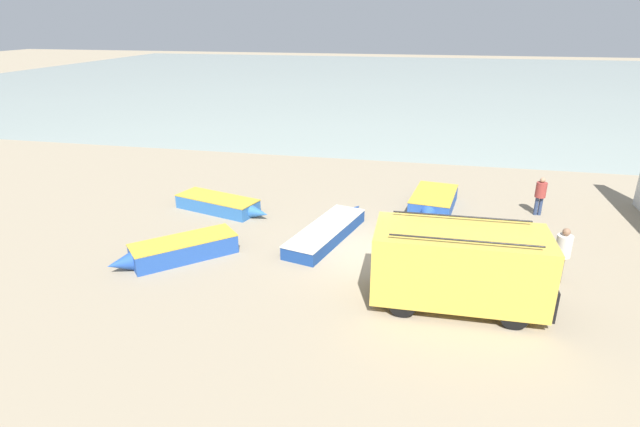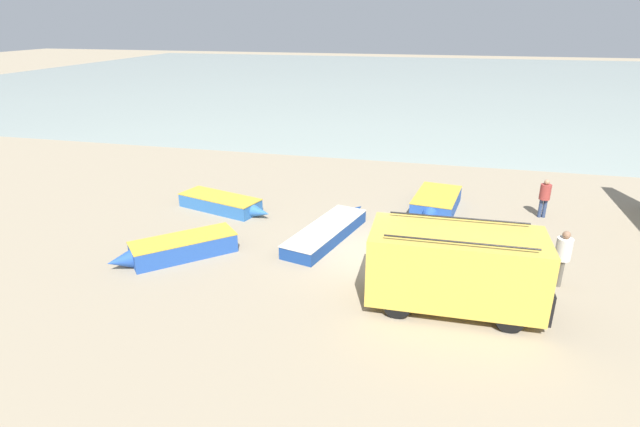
{
  "view_description": "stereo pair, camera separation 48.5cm",
  "coord_description": "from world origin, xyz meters",
  "px_view_note": "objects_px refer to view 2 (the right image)",
  "views": [
    {
      "loc": [
        1.68,
        -15.78,
        7.68
      ],
      "look_at": [
        -1.89,
        0.76,
        1.0
      ],
      "focal_mm": 28.0,
      "sensor_mm": 36.0,
      "label": 1
    },
    {
      "loc": [
        2.16,
        -15.67,
        7.68
      ],
      "look_at": [
        -1.89,
        0.76,
        1.0
      ],
      "focal_mm": 28.0,
      "sensor_mm": 36.0,
      "label": 2
    }
  ],
  "objects_px": {
    "fishing_rowboat_0": "(223,203)",
    "fisherman_0": "(545,195)",
    "fishing_rowboat_2": "(179,248)",
    "fishing_rowboat_1": "(436,202)",
    "parked_van": "(456,267)",
    "fishing_rowboat_3": "(328,231)",
    "fisherman_1": "(563,253)"
  },
  "relations": [
    {
      "from": "fishing_rowboat_0",
      "to": "fisherman_0",
      "type": "height_order",
      "value": "fisherman_0"
    },
    {
      "from": "fishing_rowboat_0",
      "to": "fishing_rowboat_2",
      "type": "bearing_deg",
      "value": -68.84
    },
    {
      "from": "fishing_rowboat_1",
      "to": "fisherman_0",
      "type": "height_order",
      "value": "fisherman_0"
    },
    {
      "from": "parked_van",
      "to": "fisherman_0",
      "type": "xyz_separation_m",
      "value": [
        3.57,
        7.85,
        -0.27
      ]
    },
    {
      "from": "fishing_rowboat_3",
      "to": "fishing_rowboat_0",
      "type": "bearing_deg",
      "value": 85.55
    },
    {
      "from": "fishing_rowboat_1",
      "to": "fisherman_1",
      "type": "distance_m",
      "value": 6.85
    },
    {
      "from": "fishing_rowboat_0",
      "to": "fishing_rowboat_2",
      "type": "height_order",
      "value": "fishing_rowboat_2"
    },
    {
      "from": "parked_van",
      "to": "fishing_rowboat_3",
      "type": "bearing_deg",
      "value": 139.43
    },
    {
      "from": "parked_van",
      "to": "fishing_rowboat_3",
      "type": "xyz_separation_m",
      "value": [
        -4.5,
        3.77,
        -0.99
      ]
    },
    {
      "from": "fishing_rowboat_0",
      "to": "fishing_rowboat_1",
      "type": "height_order",
      "value": "fishing_rowboat_1"
    },
    {
      "from": "fishing_rowboat_0",
      "to": "fishing_rowboat_3",
      "type": "height_order",
      "value": "fishing_rowboat_0"
    },
    {
      "from": "fisherman_1",
      "to": "fishing_rowboat_3",
      "type": "bearing_deg",
      "value": 163.0
    },
    {
      "from": "parked_van",
      "to": "fisherman_1",
      "type": "height_order",
      "value": "parked_van"
    },
    {
      "from": "fishing_rowboat_1",
      "to": "fishing_rowboat_2",
      "type": "distance_m",
      "value": 10.74
    },
    {
      "from": "fishing_rowboat_2",
      "to": "fishing_rowboat_3",
      "type": "xyz_separation_m",
      "value": [
        4.6,
        2.81,
        -0.09
      ]
    },
    {
      "from": "fishing_rowboat_0",
      "to": "fisherman_1",
      "type": "distance_m",
      "value": 13.13
    },
    {
      "from": "parked_van",
      "to": "fisherman_1",
      "type": "xyz_separation_m",
      "value": [
        3.15,
        2.01,
        -0.17
      ]
    },
    {
      "from": "fisherman_1",
      "to": "parked_van",
      "type": "bearing_deg",
      "value": -151.45
    },
    {
      "from": "fisherman_1",
      "to": "fishing_rowboat_2",
      "type": "bearing_deg",
      "value": -179.15
    },
    {
      "from": "parked_van",
      "to": "fishing_rowboat_0",
      "type": "height_order",
      "value": "parked_van"
    },
    {
      "from": "fishing_rowboat_0",
      "to": "fisherman_1",
      "type": "height_order",
      "value": "fisherman_1"
    },
    {
      "from": "parked_van",
      "to": "fishing_rowboat_2",
      "type": "bearing_deg",
      "value": 173.34
    },
    {
      "from": "fishing_rowboat_1",
      "to": "fishing_rowboat_2",
      "type": "relative_size",
      "value": 1.05
    },
    {
      "from": "fishing_rowboat_2",
      "to": "fisherman_1",
      "type": "xyz_separation_m",
      "value": [
        12.25,
        1.05,
        0.73
      ]
    },
    {
      "from": "fishing_rowboat_1",
      "to": "fishing_rowboat_2",
      "type": "height_order",
      "value": "same"
    },
    {
      "from": "fisherman_0",
      "to": "fisherman_1",
      "type": "xyz_separation_m",
      "value": [
        -0.42,
        -5.83,
        0.1
      ]
    },
    {
      "from": "fishing_rowboat_3",
      "to": "fisherman_0",
      "type": "relative_size",
      "value": 3.41
    },
    {
      "from": "fishing_rowboat_0",
      "to": "fishing_rowboat_3",
      "type": "distance_m",
      "value": 5.28
    },
    {
      "from": "parked_van",
      "to": "fisherman_1",
      "type": "relative_size",
      "value": 2.7
    },
    {
      "from": "fishing_rowboat_2",
      "to": "parked_van",
      "type": "bearing_deg",
      "value": 130.4
    },
    {
      "from": "fishing_rowboat_1",
      "to": "fisherman_0",
      "type": "bearing_deg",
      "value": 101.12
    },
    {
      "from": "fisherman_1",
      "to": "fishing_rowboat_0",
      "type": "bearing_deg",
      "value": 160.58
    }
  ]
}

